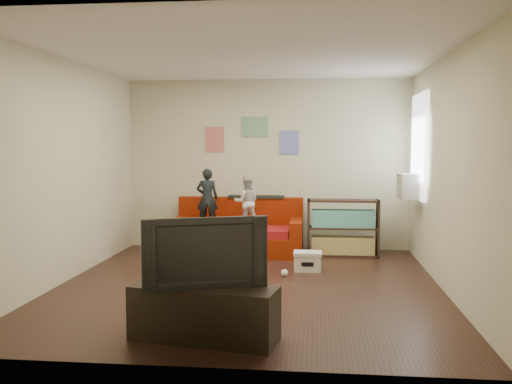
# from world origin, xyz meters

# --- Properties ---
(room_shell) EXTENTS (4.52, 5.02, 2.72)m
(room_shell) POSITION_xyz_m (0.00, 0.00, 1.35)
(room_shell) COLOR #351E16
(room_shell) RESTS_ON ground
(sofa) EXTENTS (1.97, 0.91, 0.87)m
(sofa) POSITION_xyz_m (-0.40, 2.01, 0.29)
(sofa) COLOR maroon
(sofa) RESTS_ON ground
(child_a) EXTENTS (0.34, 0.24, 0.90)m
(child_a) POSITION_xyz_m (-0.85, 1.84, 0.86)
(child_a) COLOR black
(child_a) RESTS_ON sofa
(child_b) EXTENTS (0.43, 0.37, 0.79)m
(child_b) POSITION_xyz_m (-0.25, 1.84, 0.81)
(child_b) COLOR beige
(child_b) RESTS_ON sofa
(coffee_table) EXTENTS (1.00, 0.55, 0.45)m
(coffee_table) POSITION_xyz_m (-0.71, 0.87, 0.38)
(coffee_table) COLOR #998755
(coffee_table) RESTS_ON ground
(remote) EXTENTS (0.21, 0.07, 0.02)m
(remote) POSITION_xyz_m (-0.96, 0.75, 0.46)
(remote) COLOR black
(remote) RESTS_ON coffee_table
(game_controller) EXTENTS (0.14, 0.06, 0.03)m
(game_controller) POSITION_xyz_m (-0.51, 0.92, 0.46)
(game_controller) COLOR white
(game_controller) RESTS_ON coffee_table
(bookshelf) EXTENTS (1.06, 0.32, 0.85)m
(bookshelf) POSITION_xyz_m (1.19, 1.96, 0.38)
(bookshelf) COLOR #332117
(bookshelf) RESTS_ON ground
(window) EXTENTS (0.04, 1.08, 1.48)m
(window) POSITION_xyz_m (2.22, 1.65, 1.64)
(window) COLOR white
(window) RESTS_ON room_shell
(ac_unit) EXTENTS (0.28, 0.55, 0.35)m
(ac_unit) POSITION_xyz_m (2.10, 1.65, 1.08)
(ac_unit) COLOR #B7B2A3
(ac_unit) RESTS_ON window
(artwork_left) EXTENTS (0.30, 0.01, 0.40)m
(artwork_left) POSITION_xyz_m (-0.85, 2.48, 1.75)
(artwork_left) COLOR #D87266
(artwork_left) RESTS_ON room_shell
(artwork_center) EXTENTS (0.42, 0.01, 0.32)m
(artwork_center) POSITION_xyz_m (-0.20, 2.48, 1.95)
(artwork_center) COLOR #72B27F
(artwork_center) RESTS_ON room_shell
(artwork_right) EXTENTS (0.30, 0.01, 0.38)m
(artwork_right) POSITION_xyz_m (0.35, 2.48, 1.70)
(artwork_right) COLOR #727FCC
(artwork_right) RESTS_ON room_shell
(file_box) EXTENTS (0.37, 0.28, 0.26)m
(file_box) POSITION_xyz_m (0.68, 0.88, 0.13)
(file_box) COLOR silver
(file_box) RESTS_ON ground
(tv_stand) EXTENTS (1.31, 0.63, 0.47)m
(tv_stand) POSITION_xyz_m (-0.16, -1.91, 0.24)
(tv_stand) COLOR black
(tv_stand) RESTS_ON ground
(television) EXTENTS (1.03, 0.49, 0.60)m
(television) POSITION_xyz_m (-0.16, -1.91, 0.77)
(television) COLOR black
(television) RESTS_ON tv_stand
(tissue) EXTENTS (0.11, 0.11, 0.09)m
(tissue) POSITION_xyz_m (0.40, 0.51, 0.05)
(tissue) COLOR silver
(tissue) RESTS_ON ground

